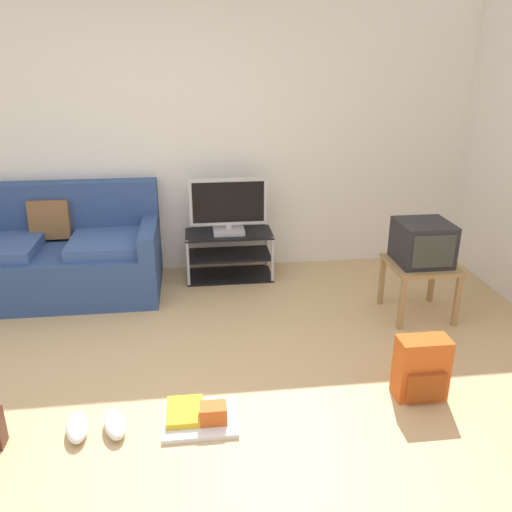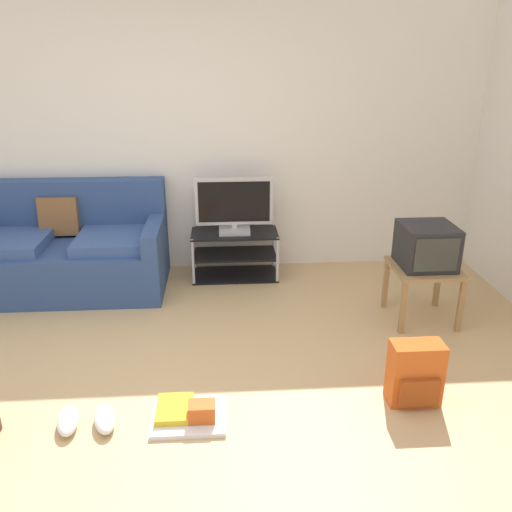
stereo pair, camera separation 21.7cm
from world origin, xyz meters
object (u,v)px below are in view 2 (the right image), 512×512
object	(u,v)px
backpack	(415,374)
floor_tray	(188,414)
side_table	(424,275)
tv_stand	(235,254)
couch	(67,252)
crt_tv	(427,246)
flat_tv	(234,206)
sneakers_pair	(86,420)

from	to	relation	value
backpack	floor_tray	world-z (taller)	backpack
side_table	tv_stand	bearing A→B (deg)	146.40
side_table	floor_tray	bearing A→B (deg)	-147.57
side_table	floor_tray	xyz separation A→B (m)	(-1.86, -1.18, -0.36)
couch	crt_tv	world-z (taller)	couch
flat_tv	sneakers_pair	xyz separation A→B (m)	(-0.95, -2.19, -0.68)
side_table	backpack	distance (m)	1.20
tv_stand	backpack	world-z (taller)	tv_stand
side_table	flat_tv	bearing A→B (deg)	146.99
crt_tv	couch	bearing A→B (deg)	164.75
tv_stand	backpack	size ratio (longest dim) A/B	2.00
sneakers_pair	flat_tv	bearing A→B (deg)	66.49
crt_tv	side_table	bearing A→B (deg)	-90.00
flat_tv	floor_tray	size ratio (longest dim) A/B	1.65
tv_stand	crt_tv	xyz separation A→B (m)	(1.51, -0.99, 0.41)
couch	backpack	xyz separation A→B (m)	(2.64, -1.96, -0.15)
couch	sneakers_pair	size ratio (longest dim) A/B	4.54
flat_tv	crt_tv	size ratio (longest dim) A/B	1.72
side_table	backpack	xyz separation A→B (m)	(-0.44, -1.10, -0.19)
side_table	crt_tv	world-z (taller)	crt_tv
side_table	sneakers_pair	distance (m)	2.77
backpack	sneakers_pair	world-z (taller)	backpack
crt_tv	floor_tray	distance (m)	2.30
couch	tv_stand	world-z (taller)	couch
couch	tv_stand	bearing A→B (deg)	5.46
floor_tray	backpack	bearing A→B (deg)	3.41
couch	crt_tv	distance (m)	3.21
sneakers_pair	floor_tray	xyz separation A→B (m)	(0.60, 0.02, -0.01)
tv_stand	flat_tv	bearing A→B (deg)	-90.00
backpack	sneakers_pair	distance (m)	2.03
couch	floor_tray	bearing A→B (deg)	-59.22
couch	side_table	world-z (taller)	couch
flat_tv	backpack	xyz separation A→B (m)	(1.07, -2.08, -0.52)
backpack	floor_tray	distance (m)	1.43
tv_stand	side_table	bearing A→B (deg)	-33.60
backpack	floor_tray	xyz separation A→B (m)	(-1.42, -0.08, -0.16)
couch	sneakers_pair	bearing A→B (deg)	-73.46
side_table	sneakers_pair	size ratio (longest dim) A/B	1.32
backpack	flat_tv	bearing A→B (deg)	97.28
crt_tv	sneakers_pair	xyz separation A→B (m)	(-2.47, -1.22, -0.60)
couch	crt_tv	size ratio (longest dim) A/B	4.21
tv_stand	floor_tray	xyz separation A→B (m)	(-0.35, -2.19, -0.19)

